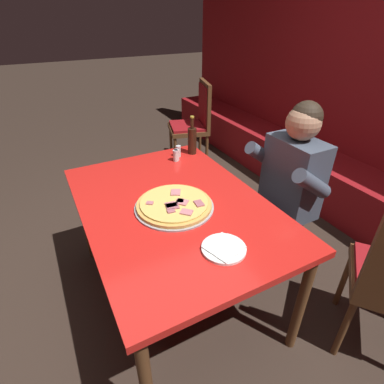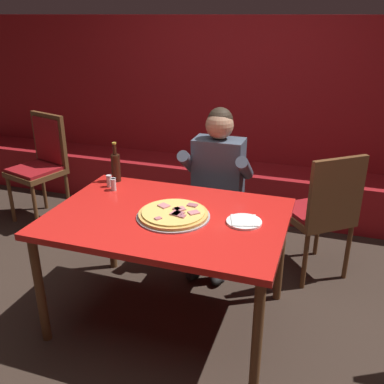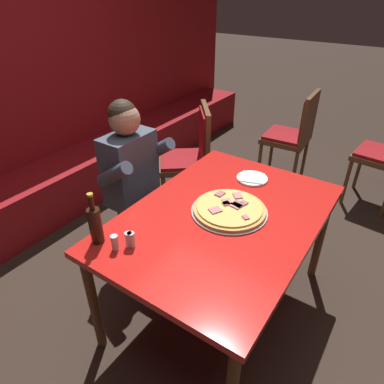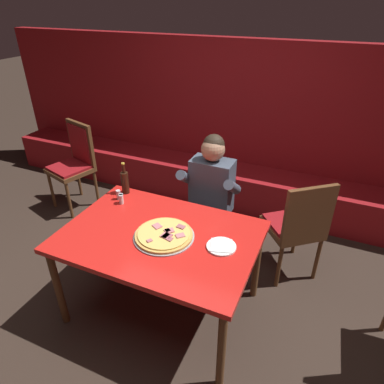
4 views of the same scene
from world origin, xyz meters
TOP-DOWN VIEW (x-y plane):
  - ground_plane at (0.00, 0.00)m, footprint 24.00×24.00m
  - booth_wall_panel at (0.00, 2.18)m, footprint 6.80×0.16m
  - booth_bench at (0.00, 1.86)m, footprint 6.46×0.48m
  - main_dining_table at (0.00, 0.00)m, footprint 1.44×1.01m
  - pizza at (0.05, -0.01)m, footprint 0.45×0.45m
  - plate_white_paper at (0.47, 0.04)m, footprint 0.21×0.21m
  - beer_bottle at (-0.57, 0.42)m, footprint 0.07×0.07m
  - shaker_black_pepper at (-0.56, 0.30)m, footprint 0.04×0.04m
  - shaker_red_pepper_flakes at (-0.50, 0.26)m, footprint 0.04×0.04m
  - shaker_parmesan at (-0.50, 0.25)m, footprint 0.04×0.04m
  - diner_seated_blue_shirt at (0.10, 0.74)m, footprint 0.53×0.53m
  - dining_chair_by_booth at (0.90, 0.84)m, footprint 0.62×0.62m
  - dining_chair_far_left at (1.89, 0.23)m, footprint 0.47×0.47m

SIDE VIEW (x-z plane):
  - ground_plane at x=0.00m, z-range 0.00..0.00m
  - booth_bench at x=0.00m, z-range 0.00..0.46m
  - dining_chair_by_booth at x=0.90m, z-range 0.08..1.09m
  - dining_chair_far_left at x=1.89m, z-range 0.09..1.09m
  - main_dining_table at x=0.00m, z-range 0.31..1.08m
  - diner_seated_blue_shirt at x=0.10m, z-range 0.07..1.34m
  - plate_white_paper at x=0.47m, z-range 0.77..0.79m
  - pizza at x=0.05m, z-range 0.76..0.81m
  - shaker_black_pepper at x=-0.56m, z-range 0.76..0.85m
  - shaker_red_pepper_flakes at x=-0.50m, z-range 0.76..0.85m
  - shaker_parmesan at x=-0.50m, z-range 0.76..0.85m
  - beer_bottle at x=-0.57m, z-range 0.73..1.03m
  - booth_wall_panel at x=0.00m, z-range 0.00..1.90m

